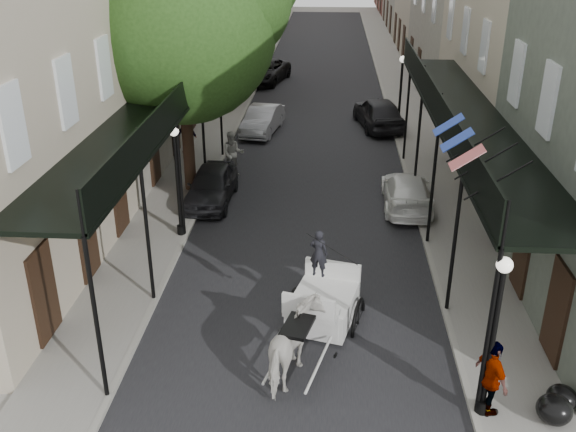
% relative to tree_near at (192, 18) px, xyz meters
% --- Properties ---
extents(ground, '(140.00, 140.00, 0.00)m').
position_rel_tree_near_xyz_m(ground, '(4.20, -10.18, -6.49)').
color(ground, gray).
rests_on(ground, ground).
extents(road, '(8.00, 90.00, 0.01)m').
position_rel_tree_near_xyz_m(road, '(4.20, 9.82, -6.48)').
color(road, black).
rests_on(road, ground).
extents(sidewalk_left, '(2.20, 90.00, 0.12)m').
position_rel_tree_near_xyz_m(sidewalk_left, '(-0.80, 9.82, -6.43)').
color(sidewalk_left, gray).
rests_on(sidewalk_left, ground).
extents(sidewalk_right, '(2.20, 90.00, 0.12)m').
position_rel_tree_near_xyz_m(sidewalk_right, '(9.20, 9.82, -6.43)').
color(sidewalk_right, gray).
rests_on(sidewalk_right, ground).
extents(gallery_left, '(2.20, 18.05, 4.88)m').
position_rel_tree_near_xyz_m(gallery_left, '(-0.59, -3.20, -2.44)').
color(gallery_left, black).
rests_on(gallery_left, sidewalk_left).
extents(gallery_right, '(2.20, 18.05, 4.88)m').
position_rel_tree_near_xyz_m(gallery_right, '(8.99, -3.20, -2.44)').
color(gallery_right, black).
rests_on(gallery_right, sidewalk_right).
extents(tree_near, '(7.31, 6.80, 9.63)m').
position_rel_tree_near_xyz_m(tree_near, '(0.00, 0.00, 0.00)').
color(tree_near, '#382619').
rests_on(tree_near, sidewalk_left).
extents(lamppost_right_near, '(0.32, 0.32, 3.71)m').
position_rel_tree_near_xyz_m(lamppost_right_near, '(8.30, -12.18, -4.44)').
color(lamppost_right_near, black).
rests_on(lamppost_right_near, sidewalk_right).
extents(lamppost_left, '(0.32, 0.32, 3.71)m').
position_rel_tree_near_xyz_m(lamppost_left, '(0.10, -4.18, -4.44)').
color(lamppost_left, black).
rests_on(lamppost_left, sidewalk_left).
extents(lamppost_right_far, '(0.32, 0.32, 3.71)m').
position_rel_tree_near_xyz_m(lamppost_right_far, '(8.30, 7.82, -4.44)').
color(lamppost_right_far, black).
rests_on(lamppost_right_far, sidewalk_right).
extents(horse, '(1.45, 2.28, 1.78)m').
position_rel_tree_near_xyz_m(horse, '(4.30, -11.18, -5.60)').
color(horse, silver).
rests_on(horse, ground).
extents(carriage, '(2.23, 2.91, 2.98)m').
position_rel_tree_near_xyz_m(carriage, '(4.99, -8.48, -5.33)').
color(carriage, black).
rests_on(carriage, ground).
extents(pedestrian_walking, '(1.04, 0.88, 1.88)m').
position_rel_tree_near_xyz_m(pedestrian_walking, '(1.01, 1.61, -5.55)').
color(pedestrian_walking, '#ACACA2').
rests_on(pedestrian_walking, ground).
extents(pedestrian_sidewalk_left, '(1.28, 1.20, 1.74)m').
position_rel_tree_near_xyz_m(pedestrian_sidewalk_left, '(-1.51, 4.09, -5.50)').
color(pedestrian_sidewalk_left, gray).
rests_on(pedestrian_sidewalk_left, sidewalk_left).
extents(pedestrian_sidewalk_right, '(0.78, 1.12, 1.76)m').
position_rel_tree_near_xyz_m(pedestrian_sidewalk_right, '(8.40, -12.18, -5.49)').
color(pedestrian_sidewalk_right, gray).
rests_on(pedestrian_sidewalk_right, sidewalk_right).
extents(car_left_near, '(1.67, 3.98, 1.35)m').
position_rel_tree_near_xyz_m(car_left_near, '(0.60, -1.18, -5.81)').
color(car_left_near, black).
rests_on(car_left_near, ground).
extents(car_left_mid, '(1.98, 4.12, 1.30)m').
position_rel_tree_near_xyz_m(car_left_mid, '(1.60, 7.61, -5.84)').
color(car_left_mid, '#9B9BA0').
rests_on(car_left_mid, ground).
extents(car_left_far, '(3.41, 5.53, 1.43)m').
position_rel_tree_near_xyz_m(car_left_far, '(0.60, 18.57, -5.77)').
color(car_left_far, black).
rests_on(car_left_far, ground).
extents(car_right_near, '(1.78, 4.20, 1.21)m').
position_rel_tree_near_xyz_m(car_right_near, '(7.80, -1.18, -5.88)').
color(car_right_near, white).
rests_on(car_right_near, ground).
extents(car_right_far, '(2.68, 4.91, 1.58)m').
position_rel_tree_near_xyz_m(car_right_far, '(7.38, 8.82, -5.70)').
color(car_right_far, black).
rests_on(car_right_far, ground).
extents(trash_bags, '(0.99, 1.14, 0.63)m').
position_rel_tree_near_xyz_m(trash_bags, '(9.82, -12.20, -6.08)').
color(trash_bags, black).
rests_on(trash_bags, sidewalk_right).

